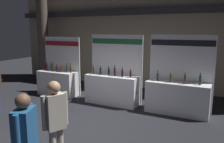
# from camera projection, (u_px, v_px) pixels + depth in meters

# --- Properties ---
(ground_plane) EXTENTS (26.71, 26.71, 0.00)m
(ground_plane) POSITION_uv_depth(u_px,v_px,m) (82.00, 129.00, 6.01)
(ground_plane) COLOR black
(hall_colonnade) EXTENTS (13.35, 1.40, 5.99)m
(hall_colonnade) POSITION_uv_depth(u_px,v_px,m) (144.00, 20.00, 9.71)
(hall_colonnade) COLOR gray
(hall_colonnade) RESTS_ON ground_plane
(exhibitor_booth_0) EXTENTS (1.68, 0.66, 2.27)m
(exhibitor_booth_0) POSITION_uv_depth(u_px,v_px,m) (58.00, 81.00, 9.05)
(exhibitor_booth_0) COLOR white
(exhibitor_booth_0) RESTS_ON ground_plane
(exhibitor_booth_1) EXTENTS (1.97, 0.66, 2.39)m
(exhibitor_booth_1) POSITION_uv_depth(u_px,v_px,m) (112.00, 86.00, 8.01)
(exhibitor_booth_1) COLOR white
(exhibitor_booth_1) RESTS_ON ground_plane
(exhibitor_booth_2) EXTENTS (1.98, 0.66, 2.40)m
(exhibitor_booth_2) POSITION_uv_depth(u_px,v_px,m) (178.00, 94.00, 7.05)
(exhibitor_booth_2) COLOR white
(exhibitor_booth_2) RESTS_ON ground_plane
(visitor_2) EXTENTS (0.33, 0.46, 1.69)m
(visitor_2) POSITION_uv_depth(u_px,v_px,m) (55.00, 119.00, 4.08)
(visitor_2) COLOR #ADA393
(visitor_2) RESTS_ON ground_plane
(visitor_5) EXTENTS (0.38, 0.52, 1.67)m
(visitor_5) POSITION_uv_depth(u_px,v_px,m) (25.00, 138.00, 3.38)
(visitor_5) COLOR #47382D
(visitor_5) RESTS_ON ground_plane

